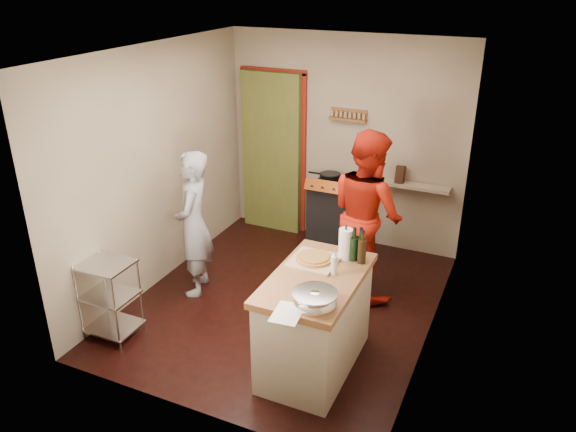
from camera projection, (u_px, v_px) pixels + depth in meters
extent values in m
plane|color=black|center=(285.00, 302.00, 5.99)|extent=(3.50, 3.50, 0.00)
cube|color=tan|center=(344.00, 142.00, 6.92)|extent=(3.00, 0.04, 2.60)
cube|color=#565B23|center=(276.00, 151.00, 7.42)|extent=(0.80, 0.40, 2.10)
cube|color=maroon|center=(246.00, 148.00, 7.52)|extent=(0.06, 0.06, 2.10)
cube|color=maroon|center=(304.00, 156.00, 7.20)|extent=(0.06, 0.06, 2.10)
cube|color=maroon|center=(273.00, 71.00, 6.93)|extent=(0.90, 0.06, 0.06)
cube|color=brown|center=(348.00, 119.00, 6.73)|extent=(0.46, 0.09, 0.03)
cube|color=brown|center=(349.00, 114.00, 6.74)|extent=(0.46, 0.02, 0.12)
cube|color=olive|center=(348.00, 115.00, 6.71)|extent=(0.42, 0.04, 0.07)
cube|color=tan|center=(416.00, 186.00, 6.64)|extent=(0.80, 0.18, 0.04)
cube|color=black|center=(400.00, 174.00, 6.67)|extent=(0.10, 0.14, 0.22)
cube|color=tan|center=(158.00, 168.00, 6.02)|extent=(0.04, 3.50, 2.60)
cube|color=tan|center=(441.00, 215.00, 4.90)|extent=(0.04, 3.50, 2.60)
cube|color=white|center=(285.00, 50.00, 4.93)|extent=(3.00, 3.50, 0.02)
cube|color=black|center=(337.00, 219.00, 7.00)|extent=(0.60, 0.55, 0.80)
cube|color=black|center=(338.00, 187.00, 6.82)|extent=(0.60, 0.55, 0.06)
cube|color=#994616|center=(330.00, 187.00, 6.55)|extent=(0.60, 0.15, 0.17)
cylinder|color=black|center=(330.00, 176.00, 6.96)|extent=(0.26, 0.26, 0.05)
cylinder|color=silver|center=(78.00, 303.00, 5.25)|extent=(0.02, 0.02, 0.80)
cylinder|color=silver|center=(116.00, 314.00, 5.08)|extent=(0.02, 0.02, 0.80)
cylinder|color=silver|center=(105.00, 285.00, 5.54)|extent=(0.02, 0.02, 0.80)
cylinder|color=silver|center=(141.00, 295.00, 5.38)|extent=(0.02, 0.02, 0.80)
cube|color=silver|center=(114.00, 325.00, 5.43)|extent=(0.48, 0.40, 0.02)
cube|color=silver|center=(109.00, 295.00, 5.29)|extent=(0.48, 0.40, 0.02)
cube|color=silver|center=(105.00, 264.00, 5.16)|extent=(0.48, 0.40, 0.02)
cube|color=beige|center=(315.00, 325.00, 4.89)|extent=(0.66, 1.15, 0.85)
cube|color=#A0693D|center=(316.00, 280.00, 4.70)|extent=(0.72, 1.21, 0.06)
cube|color=tan|center=(314.00, 261.00, 4.91)|extent=(0.40, 0.40, 0.02)
cylinder|color=#B77539|center=(314.00, 258.00, 4.90)|extent=(0.32, 0.32, 0.02)
ellipsoid|color=silver|center=(315.00, 299.00, 4.27)|extent=(0.35, 0.35, 0.11)
cylinder|color=white|center=(345.00, 244.00, 4.93)|extent=(0.12, 0.12, 0.28)
cylinder|color=silver|center=(334.00, 265.00, 4.69)|extent=(0.06, 0.06, 0.17)
cube|color=white|center=(287.00, 313.00, 4.19)|extent=(0.24, 0.32, 0.00)
cylinder|color=black|center=(360.00, 244.00, 4.89)|extent=(0.08, 0.08, 0.31)
cylinder|color=black|center=(362.00, 247.00, 4.84)|extent=(0.08, 0.08, 0.31)
cylinder|color=black|center=(354.00, 244.00, 4.89)|extent=(0.08, 0.08, 0.31)
imported|color=#B9B9BE|center=(193.00, 224.00, 5.91)|extent=(0.57, 0.68, 1.59)
imported|color=#AD1A0B|center=(367.00, 214.00, 5.89)|extent=(1.12, 1.09, 1.81)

